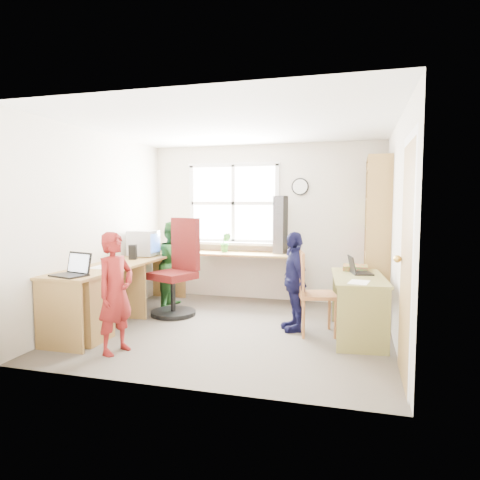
{
  "coord_description": "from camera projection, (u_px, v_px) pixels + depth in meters",
  "views": [
    {
      "loc": [
        1.38,
        -4.81,
        1.51
      ],
      "look_at": [
        0.0,
        0.25,
        1.05
      ],
      "focal_mm": 32.0,
      "sensor_mm": 36.0,
      "label": 1
    }
  ],
  "objects": [
    {
      "name": "person_green",
      "position": [
        175.0,
        264.0,
        6.22
      ],
      "size": [
        0.55,
        0.66,
        1.24
      ],
      "primitive_type": "imported",
      "rotation": [
        0.0,
        0.0,
        1.71
      ],
      "color": "#286428",
      "rests_on": "ground"
    },
    {
      "name": "speaker_b",
      "position": [
        156.0,
        248.0,
        6.27
      ],
      "size": [
        0.11,
        0.11,
        0.19
      ],
      "rotation": [
        0.0,
        0.0,
        -0.2
      ],
      "color": "black",
      "rests_on": "l_desk"
    },
    {
      "name": "room",
      "position": [
        238.0,
        227.0,
        5.1
      ],
      "size": [
        3.64,
        3.44,
        2.44
      ],
      "color": "#4D453C",
      "rests_on": "ground"
    },
    {
      "name": "paper_b",
      "position": [
        359.0,
        282.0,
        4.39
      ],
      "size": [
        0.23,
        0.3,
        0.0
      ],
      "rotation": [
        0.0,
        0.0,
        -0.17
      ],
      "color": "white",
      "rests_on": "right_desk"
    },
    {
      "name": "person_navy",
      "position": [
        294.0,
        281.0,
        5.04
      ],
      "size": [
        0.54,
        0.74,
        1.17
      ],
      "primitive_type": "imported",
      "rotation": [
        0.0,
        0.0,
        -1.16
      ],
      "color": "#121238",
      "rests_on": "ground"
    },
    {
      "name": "wooden_chair",
      "position": [
        311.0,
        289.0,
        4.89
      ],
      "size": [
        0.5,
        0.5,
        0.96
      ],
      "rotation": [
        0.0,
        0.0,
        0.25
      ],
      "color": "#A66637",
      "rests_on": "ground"
    },
    {
      "name": "person_red",
      "position": [
        116.0,
        293.0,
        4.27
      ],
      "size": [
        0.39,
        0.5,
        1.22
      ],
      "primitive_type": "imported",
      "rotation": [
        0.0,
        0.0,
        1.32
      ],
      "color": "maroon",
      "rests_on": "ground"
    },
    {
      "name": "l_desk",
      "position": [
        124.0,
        290.0,
        5.15
      ],
      "size": [
        2.38,
        2.95,
        0.75
      ],
      "color": "#A67D42",
      "rests_on": "ground"
    },
    {
      "name": "right_desk",
      "position": [
        358.0,
        293.0,
        4.79
      ],
      "size": [
        0.66,
        1.24,
        0.69
      ],
      "rotation": [
        0.0,
        0.0,
        0.09
      ],
      "color": "olive",
      "rests_on": "ground"
    },
    {
      "name": "laptop_left",
      "position": [
        73.0,
        270.0,
        4.46
      ],
      "size": [
        0.41,
        0.37,
        0.24
      ],
      "rotation": [
        0.0,
        0.0,
        -0.28
      ],
      "color": "black",
      "rests_on": "l_desk"
    },
    {
      "name": "speaker_a",
      "position": [
        133.0,
        252.0,
        5.73
      ],
      "size": [
        0.12,
        0.12,
        0.2
      ],
      "rotation": [
        0.0,
        0.0,
        0.33
      ],
      "color": "black",
      "rests_on": "l_desk"
    },
    {
      "name": "cd_tower",
      "position": [
        280.0,
        225.0,
        6.35
      ],
      "size": [
        0.21,
        0.2,
        0.86
      ],
      "rotation": [
        0.0,
        0.0,
        -0.33
      ],
      "color": "black",
      "rests_on": "l_desk"
    },
    {
      "name": "potted_plant",
      "position": [
        226.0,
        243.0,
        6.55
      ],
      "size": [
        0.18,
        0.16,
        0.3
      ],
      "primitive_type": "imported",
      "rotation": [
        0.0,
        0.0,
        0.17
      ],
      "color": "#317B31",
      "rests_on": "l_desk"
    },
    {
      "name": "crt_monitor",
      "position": [
        144.0,
        243.0,
        6.08
      ],
      "size": [
        0.38,
        0.34,
        0.36
      ],
      "rotation": [
        0.0,
        0.0,
        0.03
      ],
      "color": "#B8B8BD",
      "rests_on": "l_desk"
    },
    {
      "name": "paper_a",
      "position": [
        101.0,
        267.0,
        5.04
      ],
      "size": [
        0.21,
        0.3,
        0.0
      ],
      "rotation": [
        0.0,
        0.0,
        0.03
      ],
      "color": "white",
      "rests_on": "l_desk"
    },
    {
      "name": "game_box",
      "position": [
        355.0,
        268.0,
        5.2
      ],
      "size": [
        0.29,
        0.29,
        0.06
      ],
      "rotation": [
        0.0,
        0.0,
        0.01
      ],
      "color": "red",
      "rests_on": "right_desk"
    },
    {
      "name": "swivel_chair",
      "position": [
        178.0,
        273.0,
        5.77
      ],
      "size": [
        0.79,
        0.79,
        1.3
      ],
      "rotation": [
        0.0,
        0.0,
        -0.41
      ],
      "color": "black",
      "rests_on": "ground"
    },
    {
      "name": "bookshelf",
      "position": [
        377.0,
        241.0,
        5.74
      ],
      "size": [
        0.3,
        1.02,
        2.1
      ],
      "color": "#A67D42",
      "rests_on": "ground"
    },
    {
      "name": "laptop_right",
      "position": [
        358.0,
        270.0,
        4.93
      ],
      "size": [
        0.31,
        0.35,
        0.21
      ],
      "rotation": [
        0.0,
        0.0,
        1.79
      ],
      "color": "black",
      "rests_on": "right_desk"
    }
  ]
}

